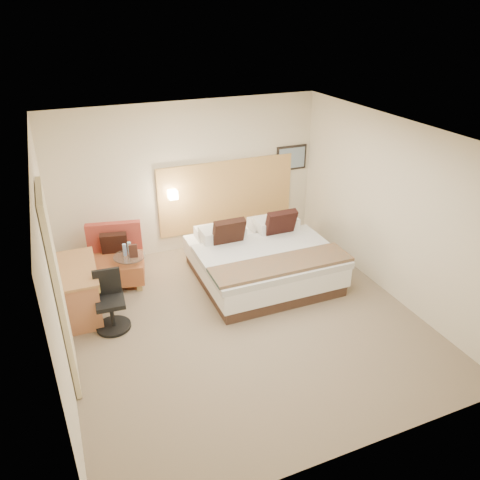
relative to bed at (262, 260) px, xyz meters
name	(u,v)px	position (x,y,z in m)	size (l,w,h in m)	color
floor	(244,320)	(-0.73, -0.97, -0.35)	(4.80, 5.00, 0.02)	#766550
ceiling	(245,134)	(-0.73, -0.97, 2.37)	(4.80, 5.00, 0.02)	white
wall_back	(189,178)	(-0.73, 1.54, 1.01)	(4.80, 0.02, 2.70)	beige
wall_front	(355,352)	(-0.73, -3.48, 1.01)	(4.80, 0.02, 2.70)	beige
wall_left	(51,272)	(-3.14, -0.97, 1.01)	(0.02, 5.00, 2.70)	beige
wall_right	(392,209)	(1.68, -0.97, 1.01)	(0.02, 5.00, 2.70)	beige
headboard_panel	(227,195)	(-0.03, 1.50, 0.61)	(2.60, 0.04, 1.30)	tan
art_frame	(291,158)	(1.29, 1.51, 1.16)	(0.62, 0.03, 0.47)	black
art_canvas	(292,158)	(1.29, 1.49, 1.16)	(0.54, 0.01, 0.39)	gray
lamp_arm	(172,193)	(-1.08, 1.45, 0.81)	(0.02, 0.02, 0.12)	silver
lamp_shade	(173,194)	(-1.08, 1.39, 0.81)	(0.15, 0.15, 0.15)	#FFEDC6
curtain	(59,291)	(-3.09, -1.22, 0.88)	(0.06, 0.90, 2.42)	beige
bottle_a	(125,250)	(-2.10, 0.60, 0.31)	(0.06, 0.06, 0.20)	#97B3E9
bottle_b	(129,248)	(-2.02, 0.64, 0.31)	(0.06, 0.06, 0.20)	#8FC7DD
menu_folder	(133,251)	(-1.98, 0.49, 0.32)	(0.13, 0.05, 0.22)	#3E2119
bed	(262,260)	(0.00, 0.00, 0.00)	(2.19, 2.09, 1.05)	#3F2A1F
lounge_chair	(116,260)	(-2.23, 0.84, 0.03)	(1.02, 0.93, 0.93)	tan
side_table	(131,269)	(-2.04, 0.56, -0.03)	(0.60, 0.60, 0.56)	white
desk	(79,277)	(-2.84, 0.14, 0.25)	(0.59, 1.21, 0.75)	#A46F40
desk_chair	(111,305)	(-2.50, -0.41, 0.01)	(0.52, 0.52, 0.85)	black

